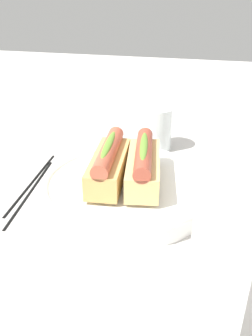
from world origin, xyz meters
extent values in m
plane|color=beige|center=(0.00, 0.00, 0.00)|extent=(2.40, 2.40, 0.00)
cylinder|color=white|center=(0.01, -0.01, 0.01)|extent=(0.27, 0.27, 0.03)
torus|color=white|center=(0.01, -0.01, 0.03)|extent=(0.27, 0.27, 0.01)
cube|color=tan|center=(0.01, -0.04, 0.06)|extent=(0.15, 0.06, 0.04)
cylinder|color=#BC563D|center=(0.01, -0.04, 0.08)|extent=(0.15, 0.04, 0.03)
ellipsoid|color=olive|center=(0.01, -0.04, 0.10)|extent=(0.11, 0.02, 0.01)
cube|color=#DBB270|center=(0.01, 0.01, 0.06)|extent=(0.16, 0.07, 0.04)
cylinder|color=#A84733|center=(0.01, 0.01, 0.08)|extent=(0.15, 0.05, 0.03)
ellipsoid|color=olive|center=(0.01, 0.01, 0.10)|extent=(0.11, 0.03, 0.01)
cylinder|color=white|center=(-0.20, 0.00, 0.04)|extent=(0.07, 0.07, 0.09)
cylinder|color=silver|center=(-0.20, 0.00, 0.03)|extent=(0.06, 0.06, 0.05)
cube|color=white|center=(0.22, 0.13, 0.07)|extent=(0.11, 0.05, 0.15)
cylinder|color=black|center=(0.03, -0.18, 0.00)|extent=(0.22, 0.03, 0.01)
cylinder|color=black|center=(0.00, -0.19, 0.00)|extent=(0.22, 0.02, 0.01)
camera|label=1|loc=(0.51, 0.11, 0.32)|focal=38.86mm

